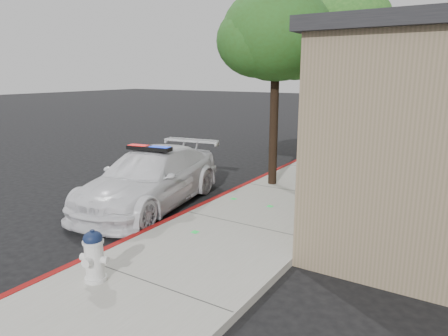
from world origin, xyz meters
TOP-DOWN VIEW (x-y plane):
  - ground at (0.00, 0.00)m, footprint 120.00×120.00m
  - sidewalk at (1.60, 3.00)m, footprint 3.20×60.00m
  - red_curb at (0.06, 3.00)m, footprint 0.14×60.00m
  - police_car at (-1.28, 0.26)m, footprint 2.84×5.28m
  - fire_hydrant at (0.85, -3.40)m, footprint 0.49×0.43m
  - street_tree_near at (0.71, 3.39)m, footprint 3.15×3.04m
  - street_tree_mid at (1.21, 8.25)m, footprint 3.32×3.44m
  - street_tree_far at (0.73, 10.99)m, footprint 3.46×3.22m

SIDE VIEW (x-z plane):
  - ground at x=0.00m, z-range 0.00..0.00m
  - sidewalk at x=1.60m, z-range 0.00..0.15m
  - red_curb at x=0.06m, z-range 0.00..0.16m
  - fire_hydrant at x=0.85m, z-range 0.15..1.00m
  - police_car at x=-1.28m, z-range -0.06..1.52m
  - street_tree_near at x=0.71m, z-range 1.52..7.09m
  - street_tree_far at x=0.73m, z-range 1.68..7.77m
  - street_tree_mid at x=1.21m, z-range 1.76..8.09m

